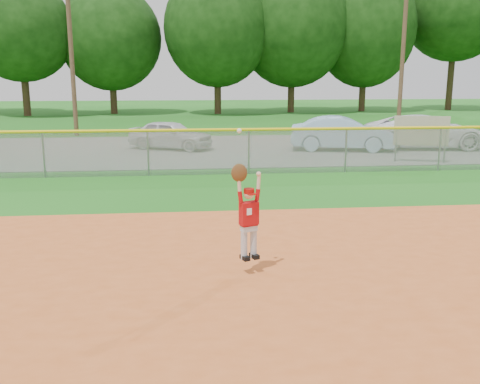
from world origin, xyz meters
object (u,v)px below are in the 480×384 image
car_white_a (171,135)px  car_white_b (426,132)px  ballplayer (248,212)px  sponsor_sign (421,132)px  car_blue (342,133)px

car_white_a → car_white_b: bearing=-69.7°
car_white_a → ballplayer: ballplayer is taller
car_white_b → sponsor_sign: sponsor_sign is taller
car_blue → ballplayer: bearing=170.5°
car_white_a → ballplayer: (1.70, -15.32, 0.44)m
car_blue → ballplayer: 15.33m
car_white_b → car_white_a: bearing=93.1°
car_white_a → sponsor_sign: sponsor_sign is taller
car_white_a → sponsor_sign: 10.51m
car_blue → car_white_b: 3.95m
sponsor_sign → ballplayer: bearing=-125.8°
car_blue → car_white_b: car_white_b is taller
car_white_a → car_white_b: 11.41m
sponsor_sign → ballplayer: ballplayer is taller
car_white_a → car_white_b: (11.39, -0.80, 0.11)m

